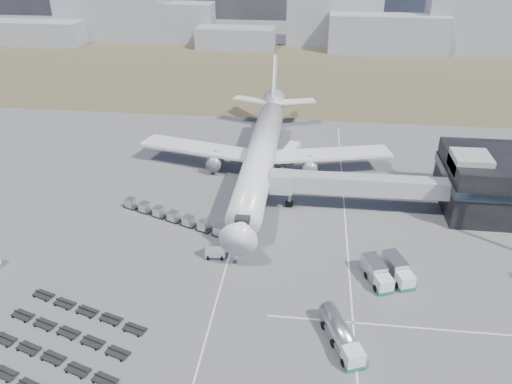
# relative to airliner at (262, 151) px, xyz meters

# --- Properties ---
(ground) EXTENTS (420.00, 420.00, 0.00)m
(ground) POSITION_rel_airliner_xyz_m (0.00, -32.38, -5.29)
(ground) COLOR #565659
(ground) RESTS_ON ground
(grass_strip) EXTENTS (420.00, 90.00, 0.01)m
(grass_strip) POSITION_rel_airliner_xyz_m (0.00, 77.62, -5.29)
(grass_strip) COLOR brown
(grass_strip) RESTS_ON ground
(lane_markings) EXTENTS (47.12, 110.00, 0.01)m
(lane_markings) POSITION_rel_airliner_xyz_m (9.77, -29.38, -5.29)
(lane_markings) COLOR silver
(lane_markings) RESTS_ON ground
(jet_bridge) EXTENTS (30.30, 3.80, 7.05)m
(jet_bridge) POSITION_rel_airliner_xyz_m (15.90, -11.95, -0.24)
(jet_bridge) COLOR #939399
(jet_bridge) RESTS_ON ground
(airliner) EXTENTS (51.59, 64.53, 17.62)m
(airliner) POSITION_rel_airliner_xyz_m (0.00, 0.00, 0.00)
(airliner) COLOR silver
(airliner) RESTS_ON ground
(skyline) EXTENTS (306.18, 24.94, 25.64)m
(skyline) POSITION_rel_airliner_xyz_m (-9.31, 118.42, 4.14)
(skyline) COLOR gray
(skyline) RESTS_ON ground
(fuel_tanker) EXTENTS (5.47, 9.27, 2.93)m
(fuel_tanker) POSITION_rel_airliner_xyz_m (14.25, -44.23, -3.83)
(fuel_tanker) COLOR silver
(fuel_tanker) RESTS_ON ground
(pushback_tug) EXTENTS (3.12, 1.92, 1.38)m
(pushback_tug) POSITION_rel_airliner_xyz_m (-4.00, -28.50, -4.60)
(pushback_tug) COLOR silver
(pushback_tug) RESTS_ON ground
(catering_truck) EXTENTS (3.86, 6.42, 2.75)m
(catering_truck) POSITION_rel_airliner_xyz_m (5.38, 8.44, -3.88)
(catering_truck) COLOR silver
(catering_truck) RESTS_ON ground
(service_trucks_near) EXTENTS (7.35, 7.99, 2.63)m
(service_trucks_near) POSITION_rel_airliner_xyz_m (21.12, -31.02, -3.86)
(service_trucks_near) COLOR silver
(service_trucks_near) RESTS_ON ground
(uld_row) EXTENTS (22.99, 10.54, 1.64)m
(uld_row) POSITION_rel_airliner_xyz_m (-11.59, -19.82, -4.31)
(uld_row) COLOR black
(uld_row) RESTS_ON ground
(baggage_dollies) EXTENTS (25.17, 22.93, 0.68)m
(baggage_dollies) POSITION_rel_airliner_xyz_m (-20.86, -50.52, -4.95)
(baggage_dollies) COLOR black
(baggage_dollies) RESTS_ON ground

